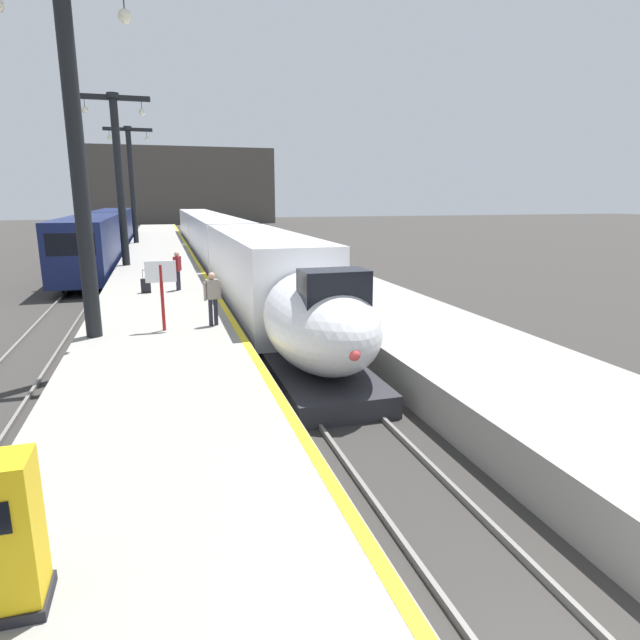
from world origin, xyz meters
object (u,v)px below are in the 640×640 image
highspeed_train_main (219,242)px  passenger_mid_platform (212,295)px  station_column_far (118,165)px  station_column_mid (74,130)px  rolling_suitcase (146,286)px  regional_train_adjacent (105,233)px  station_column_distant (131,174)px  passenger_near_edge (177,268)px  ticket_machine_yellow (0,542)px  departure_info_board (161,281)px

highspeed_train_main → passenger_mid_platform: size_ratio=32.98×
highspeed_train_main → station_column_far: (-5.90, -3.90, 4.84)m
station_column_mid → rolling_suitcase: 9.06m
station_column_far → highspeed_train_main: bearing=33.5°
highspeed_train_main → regional_train_adjacent: size_ratio=1.52×
rolling_suitcase → regional_train_adjacent: bearing=98.6°
station_column_distant → rolling_suitcase: station_column_distant is taller
station_column_far → station_column_distant: size_ratio=0.98×
station_column_far → passenger_near_edge: 11.33m
ticket_machine_yellow → highspeed_train_main: bearing=80.3°
station_column_far → station_column_mid: bearing=-90.0°
highspeed_train_main → station_column_distant: (-5.90, 12.59, 4.92)m
regional_train_adjacent → station_column_mid: bearing=-85.9°
station_column_mid → rolling_suitcase: bearing=79.6°
station_column_distant → regional_train_adjacent: bearing=-122.3°
highspeed_train_main → ticket_machine_yellow: bearing=-99.7°
station_column_mid → station_column_far: size_ratio=1.00×
passenger_mid_platform → rolling_suitcase: passenger_mid_platform is taller
rolling_suitcase → departure_info_board: (0.65, -6.98, 1.20)m
regional_train_adjacent → station_column_far: size_ratio=3.81×
passenger_near_edge → ticket_machine_yellow: size_ratio=1.06×
regional_train_adjacent → station_column_distant: 6.29m
passenger_mid_platform → departure_info_board: size_ratio=0.80×
station_column_mid → station_column_far: bearing=90.0°
regional_train_adjacent → ticket_machine_yellow: (2.55, -41.48, -0.34)m
regional_train_adjacent → station_column_far: 13.99m
station_column_far → rolling_suitcase: station_column_far is taller
passenger_mid_platform → rolling_suitcase: (-2.17, 6.76, -0.69)m
passenger_near_edge → passenger_mid_platform: size_ratio=1.00×
station_column_distant → ticket_machine_yellow: size_ratio=6.11×
station_column_distant → passenger_mid_platform: station_column_distant is taller
regional_train_adjacent → station_column_mid: 30.78m
regional_train_adjacent → passenger_mid_platform: size_ratio=21.66×
regional_train_adjacent → departure_info_board: size_ratio=17.26×
rolling_suitcase → departure_info_board: bearing=-84.6°
regional_train_adjacent → rolling_suitcase: 23.48m
highspeed_train_main → station_column_far: 8.57m
station_column_far → regional_train_adjacent: bearing=99.6°
regional_train_adjacent → station_column_distant: station_column_distant is taller
rolling_suitcase → departure_info_board: 7.11m
regional_train_adjacent → passenger_mid_platform: bearing=-79.3°
highspeed_train_main → passenger_mid_platform: 21.00m
station_column_mid → passenger_mid_platform: station_column_mid is taller
passenger_near_edge → ticket_machine_yellow: passenger_near_edge is taller
passenger_near_edge → regional_train_adjacent: bearing=102.0°
highspeed_train_main → station_column_far: station_column_far is taller
regional_train_adjacent → passenger_near_edge: regional_train_adjacent is taller
highspeed_train_main → station_column_mid: (-5.90, -21.24, 4.82)m
station_column_distant → departure_info_board: 34.00m
station_column_distant → rolling_suitcase: size_ratio=9.95×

